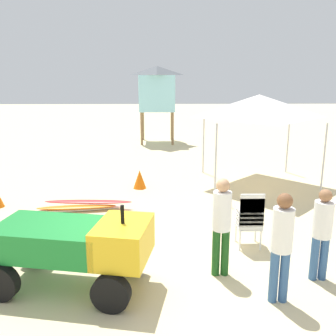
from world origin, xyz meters
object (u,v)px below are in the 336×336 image
object	(u,v)px
popup_canopy	(259,106)
stacked_plastic_chairs	(250,216)
lifeguard_tower	(157,88)
lifeguard_near_center	(322,229)
lifeguard_near_right	(222,220)
surfboard_pile	(81,206)
lifeguard_near_left	(282,241)
utility_cart	(76,244)
traffic_cone_far	(140,179)

from	to	relation	value
popup_canopy	stacked_plastic_chairs	bearing A→B (deg)	-105.18
lifeguard_tower	popup_canopy	bearing A→B (deg)	-67.77
lifeguard_near_center	lifeguard_near_right	xyz separation A→B (m)	(-1.68, 0.19, 0.09)
stacked_plastic_chairs	surfboard_pile	xyz separation A→B (m)	(-3.90, 2.28, -0.58)
lifeguard_near_center	popup_canopy	distance (m)	6.08
stacked_plastic_chairs	lifeguard_near_center	size ratio (longest dim) A/B	0.73
lifeguard_near_right	popup_canopy	distance (m)	6.20
lifeguard_near_left	lifeguard_tower	distance (m)	14.65
surfboard_pile	utility_cart	bearing A→B (deg)	-79.29
utility_cart	surfboard_pile	size ratio (longest dim) A/B	1.05
lifeguard_near_right	lifeguard_tower	world-z (taller)	lifeguard_tower
lifeguard_near_right	lifeguard_tower	xyz separation A→B (m)	(-1.22, 13.58, 1.76)
utility_cart	traffic_cone_far	size ratio (longest dim) A/B	4.68
surfboard_pile	stacked_plastic_chairs	bearing A→B (deg)	-30.34
surfboard_pile	lifeguard_tower	size ratio (longest dim) A/B	0.67
lifeguard_near_center	stacked_plastic_chairs	bearing A→B (deg)	126.52
popup_canopy	lifeguard_near_center	bearing A→B (deg)	-93.29
lifeguard_near_left	popup_canopy	xyz separation A→B (m)	(1.23, 6.50, 1.49)
traffic_cone_far	utility_cart	bearing A→B (deg)	-97.38
lifeguard_near_center	lifeguard_near_right	bearing A→B (deg)	173.68
stacked_plastic_chairs	lifeguard_near_center	bearing A→B (deg)	-53.48
stacked_plastic_chairs	lifeguard_near_left	bearing A→B (deg)	-89.30
stacked_plastic_chairs	lifeguard_tower	xyz separation A→B (m)	(-1.97, 12.52, 2.09)
surfboard_pile	lifeguard_tower	world-z (taller)	lifeguard_tower
utility_cart	popup_canopy	xyz separation A→B (m)	(4.45, 6.04, 1.74)
surfboard_pile	lifeguard_near_center	bearing A→B (deg)	-36.17
lifeguard_near_right	stacked_plastic_chairs	bearing A→B (deg)	54.26
utility_cart	lifeguard_near_center	bearing A→B (deg)	2.44
utility_cart	lifeguard_tower	size ratio (longest dim) A/B	0.70
popup_canopy	lifeguard_tower	xyz separation A→B (m)	(-3.23, 7.90, 0.26)
surfboard_pile	lifeguard_near_center	size ratio (longest dim) A/B	1.59
surfboard_pile	popup_canopy	distance (m)	6.15
utility_cart	stacked_plastic_chairs	size ratio (longest dim) A/B	2.27
lifeguard_near_right	surfboard_pile	bearing A→B (deg)	133.27
lifeguard_tower	utility_cart	bearing A→B (deg)	-95.01
surfboard_pile	traffic_cone_far	bearing A→B (deg)	53.93
lifeguard_near_center	lifeguard_tower	world-z (taller)	lifeguard_tower
utility_cart	popup_canopy	size ratio (longest dim) A/B	0.88
surfboard_pile	lifeguard_near_right	size ratio (longest dim) A/B	1.46
lifeguard_near_left	stacked_plastic_chairs	bearing A→B (deg)	90.70
surfboard_pile	lifeguard_near_left	bearing A→B (deg)	-46.71
lifeguard_near_left	traffic_cone_far	xyz separation A→B (m)	(-2.49, 6.13, -0.74)
lifeguard_near_right	lifeguard_tower	size ratio (longest dim) A/B	0.46
utility_cart	lifeguard_near_left	size ratio (longest dim) A/B	1.53
lifeguard_near_right	popup_canopy	xyz separation A→B (m)	(2.01, 5.68, 1.49)
surfboard_pile	lifeguard_near_left	distance (m)	5.79
surfboard_pile	popup_canopy	size ratio (longest dim) A/B	0.84
lifeguard_near_right	lifeguard_tower	distance (m)	13.75
surfboard_pile	lifeguard_near_right	xyz separation A→B (m)	(3.14, -3.33, 0.91)
lifeguard_near_left	traffic_cone_far	world-z (taller)	lifeguard_near_left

